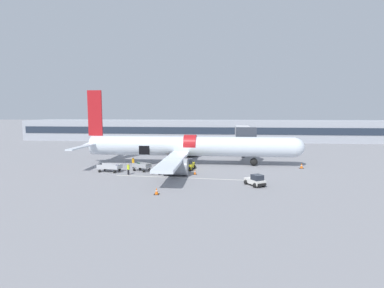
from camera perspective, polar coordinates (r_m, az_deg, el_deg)
ground_plane at (r=45.64m, az=-0.91°, el=-4.70°), size 500.00×500.00×0.00m
apron_marking_line at (r=39.40m, az=-1.58°, el=-6.46°), size 18.73×1.56×0.01m
terminal_strip at (r=90.35m, az=2.42°, el=2.64°), size 107.68×13.63×5.95m
jet_bridge_stub at (r=55.44m, az=9.84°, el=1.80°), size 3.33×13.29×6.02m
airplane at (r=48.63m, az=-0.99°, el=-0.58°), size 36.30×33.81×12.10m
baggage_tug_lead at (r=44.69m, az=-0.67°, el=-4.00°), size 2.03×2.86×1.70m
baggage_tug_mid at (r=35.98m, az=11.99°, el=-6.87°), size 2.50×2.93×1.38m
baggage_cart_loading at (r=44.34m, az=-9.44°, el=-4.35°), size 3.45×2.34×1.15m
baggage_cart_queued at (r=44.78m, az=-15.28°, el=-4.42°), size 4.26×2.25×1.10m
ground_crew_loader_a at (r=44.45m, az=-5.51°, el=-3.90°), size 0.52×0.52×1.63m
ground_crew_loader_b at (r=42.10m, az=-12.03°, el=-4.64°), size 0.48×0.51×1.55m
ground_crew_driver at (r=41.19m, az=-6.25°, el=-4.64°), size 0.55×0.55×1.74m
ground_crew_supervisor at (r=46.86m, az=-11.14°, el=-3.45°), size 0.53×0.53×1.65m
suitcase_on_tarmac_upright at (r=41.98m, az=-7.38°, el=-5.19°), size 0.56×0.37×0.86m
safety_cone_nose at (r=48.71m, az=20.14°, el=-3.95°), size 0.64×0.64×0.77m
safety_cone_engine_left at (r=31.90m, az=-6.77°, el=-8.93°), size 0.55×0.55×0.72m
safety_cone_wingtip at (r=41.37m, az=0.56°, el=-5.37°), size 0.47×0.47×0.71m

